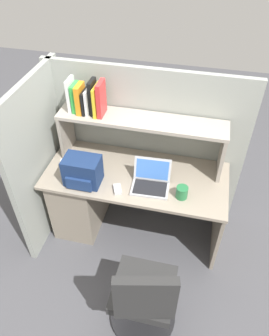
{
  "coord_description": "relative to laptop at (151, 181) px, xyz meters",
  "views": [
    {
      "loc": [
        0.47,
        -2.03,
        2.66
      ],
      "look_at": [
        0.0,
        -0.05,
        0.85
      ],
      "focal_mm": 34.62,
      "sensor_mm": 36.0,
      "label": 1
    }
  ],
  "objects": [
    {
      "name": "reference_books_on_shelf",
      "position": [
        -0.62,
        0.3,
        0.53
      ],
      "size": [
        0.3,
        0.18,
        0.3
      ],
      "color": "white",
      "rests_on": "overhead_hutch"
    },
    {
      "name": "desk",
      "position": [
        -0.54,
        0.1,
        -0.38
      ],
      "size": [
        1.6,
        0.7,
        0.73
      ],
      "color": "gray",
      "rests_on": "ground_plane"
    },
    {
      "name": "snack_canister",
      "position": [
        0.27,
        -0.07,
        0.0
      ],
      "size": [
        0.1,
        0.1,
        0.11
      ],
      "primitive_type": "cylinder",
      "color": "#26723F",
      "rests_on": "desk"
    },
    {
      "name": "computer_mouse",
      "position": [
        -0.26,
        -0.12,
        -0.03
      ],
      "size": [
        0.09,
        0.12,
        0.03
      ],
      "primitive_type": "cube",
      "rotation": [
        0.0,
        0.0,
        0.39
      ],
      "color": "silver",
      "rests_on": "desk"
    },
    {
      "name": "overhead_hutch",
      "position": [
        -0.15,
        0.3,
        0.3
      ],
      "size": [
        1.44,
        0.28,
        0.45
      ],
      "color": "gray",
      "rests_on": "desk"
    },
    {
      "name": "backpack",
      "position": [
        -0.57,
        -0.09,
        0.07
      ],
      "size": [
        0.3,
        0.23,
        0.25
      ],
      "color": "navy",
      "rests_on": "desk"
    },
    {
      "name": "cubicle_partition_rear",
      "position": [
        -0.15,
        0.48,
        -0.01
      ],
      "size": [
        1.84,
        0.05,
        1.55
      ],
      "primitive_type": "cube",
      "color": "#939991",
      "rests_on": "ground_plane"
    },
    {
      "name": "laptop",
      "position": [
        0.0,
        0.0,
        0.0
      ],
      "size": [
        0.32,
        0.28,
        0.22
      ],
      "color": "#B7BABF",
      "rests_on": "desk"
    },
    {
      "name": "ground_plane",
      "position": [
        -0.15,
        0.1,
        -0.78
      ],
      "size": [
        8.0,
        8.0,
        0.0
      ],
      "primitive_type": "plane",
      "color": "#4C4C51"
    },
    {
      "name": "paper_cup",
      "position": [
        -0.78,
        0.04,
        -0.0
      ],
      "size": [
        0.08,
        0.08,
        0.1
      ],
      "primitive_type": "cylinder",
      "color": "white",
      "rests_on": "desk"
    },
    {
      "name": "office_chair",
      "position": [
        0.12,
        -0.83,
        -0.39
      ],
      "size": [
        0.52,
        0.53,
        0.93
      ],
      "rotation": [
        0.0,
        0.0,
        3.36
      ],
      "color": "black",
      "rests_on": "ground_plane"
    },
    {
      "name": "cubicle_partition_left",
      "position": [
        -1.0,
        0.05,
        -0.01
      ],
      "size": [
        0.05,
        1.06,
        1.55
      ],
      "primitive_type": "cube",
      "color": "#939991",
      "rests_on": "ground_plane"
    }
  ]
}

